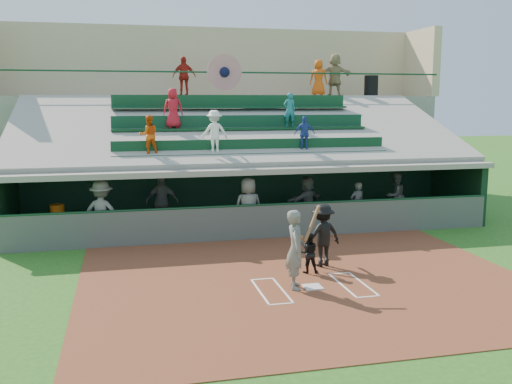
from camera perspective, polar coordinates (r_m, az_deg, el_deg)
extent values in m
plane|color=#255818|center=(13.87, 5.68, -9.56)|extent=(100.00, 100.00, 0.00)
cube|color=brown|center=(14.32, 5.04, -8.90)|extent=(11.00, 9.00, 0.02)
cube|color=silver|center=(13.86, 5.68, -9.42)|extent=(0.43, 0.43, 0.03)
cube|color=silver|center=(13.65, 2.66, -9.73)|extent=(0.05, 1.80, 0.01)
cube|color=white|center=(14.12, 8.61, -9.19)|extent=(0.05, 1.80, 0.01)
cube|color=white|center=(13.52, 0.38, -9.92)|extent=(0.05, 1.80, 0.01)
cube|color=silver|center=(14.32, 10.68, -8.98)|extent=(0.05, 1.80, 0.01)
cube|color=white|center=(14.41, 0.61, -8.69)|extent=(0.60, 0.05, 0.01)
cube|color=white|center=(15.01, 8.32, -8.06)|extent=(0.60, 0.05, 0.01)
cube|color=white|center=(12.77, 2.55, -11.11)|extent=(0.60, 0.05, 0.01)
cube|color=silver|center=(13.44, 11.14, -10.23)|extent=(0.60, 0.05, 0.01)
cube|color=gray|center=(20.14, -0.47, -3.49)|extent=(16.00, 3.50, 0.04)
cube|color=gray|center=(26.36, -3.68, 4.53)|extent=(20.00, 3.00, 4.60)
cube|color=#525852|center=(18.36, 0.71, -3.05)|extent=(16.00, 0.06, 1.10)
cylinder|color=#133C22|center=(18.25, 0.72, -1.30)|extent=(16.00, 0.08, 0.08)
cube|color=black|center=(21.62, -1.49, 0.30)|extent=(16.00, 0.25, 2.20)
cube|color=black|center=(19.82, -23.68, -1.30)|extent=(0.25, 3.50, 2.20)
cube|color=black|center=(23.01, 19.36, 0.32)|extent=(0.25, 3.50, 2.20)
cube|color=gray|center=(19.77, -0.48, 2.68)|extent=(16.40, 3.90, 0.18)
cube|color=#9A968C|center=(23.31, -2.35, 1.08)|extent=(16.40, 3.50, 2.30)
cube|color=gray|center=(24.79, -3.08, 4.24)|extent=(16.40, 0.30, 4.60)
cube|color=gray|center=(21.48, -1.57, 6.55)|extent=(16.40, 6.51, 2.37)
cube|color=#0C3820|center=(19.19, -0.13, 3.83)|extent=(9.40, 0.42, 0.08)
cube|color=#0C351C|center=(19.36, -0.26, 4.65)|extent=(9.40, 0.06, 0.45)
cube|color=#0C381B|center=(20.99, -1.29, 6.35)|extent=(9.40, 0.42, 0.08)
cube|color=#0D3923|center=(21.17, -1.41, 7.08)|extent=(9.40, 0.06, 0.45)
cube|color=#0C371F|center=(22.83, -2.28, 8.46)|extent=(9.40, 0.42, 0.08)
cube|color=#0E3D1F|center=(23.02, -2.38, 9.12)|extent=(9.40, 0.06, 0.45)
imported|color=#D5500C|center=(18.78, -10.68, 5.62)|extent=(0.69, 0.58, 1.27)
imported|color=white|center=(18.98, -4.19, 6.02)|extent=(0.97, 0.63, 1.42)
imported|color=#244293|center=(19.71, 4.89, 5.82)|extent=(0.76, 0.45, 1.21)
imported|color=#B41422|center=(20.70, -8.29, 8.29)|extent=(0.70, 0.46, 1.42)
imported|color=#1A6F77|center=(21.50, 3.37, 8.20)|extent=(0.47, 0.31, 1.27)
cylinder|color=#143F22|center=(24.82, -3.19, 11.87)|extent=(20.00, 0.07, 0.07)
cylinder|color=#AE181C|center=(24.80, -3.18, 11.87)|extent=(1.50, 0.06, 1.50)
sphere|color=black|center=(24.77, -3.16, 11.87)|extent=(0.44, 0.44, 0.44)
cube|color=tan|center=(27.81, -4.28, 12.81)|extent=(20.00, 0.40, 3.20)
cube|color=tan|center=(29.64, 16.15, 12.26)|extent=(0.40, 3.00, 3.20)
imported|color=#595B56|center=(13.54, 3.97, -5.74)|extent=(0.57, 0.76, 1.89)
cylinder|color=brown|center=(13.36, 5.63, -3.17)|extent=(0.56, 0.54, 0.75)
sphere|color=olive|center=(13.51, 4.51, -4.53)|extent=(0.10, 0.10, 0.10)
imported|color=black|center=(14.85, 5.27, -6.08)|extent=(0.56, 0.46, 1.05)
imported|color=black|center=(15.41, 6.66, -4.29)|extent=(1.22, 0.88, 1.70)
cube|color=brown|center=(21.44, -0.96, -2.10)|extent=(12.99, 4.18, 0.40)
cube|color=white|center=(19.46, -19.09, -3.40)|extent=(0.79, 0.61, 0.66)
cylinder|color=#D95C0C|center=(19.29, -19.26, -1.85)|extent=(0.44, 0.44, 0.44)
imported|color=#5F615C|center=(18.17, -15.16, -1.98)|extent=(1.42, 1.04, 1.97)
imported|color=#60635D|center=(19.81, -9.36, -0.96)|extent=(1.19, 0.69, 1.90)
imported|color=#585A55|center=(18.45, -0.78, -1.54)|extent=(1.01, 0.73, 1.93)
imported|color=#5F625D|center=(20.30, 5.13, -0.87)|extent=(1.65, 1.25, 1.74)
imported|color=#5A5D57|center=(20.41, 10.07, -1.19)|extent=(0.64, 0.50, 1.55)
imported|color=#5C5F5A|center=(21.90, 13.75, -0.36)|extent=(1.03, 0.94, 1.73)
cylinder|color=black|center=(27.97, 11.44, 10.36)|extent=(0.65, 0.65, 0.98)
imported|color=#AF1F14|center=(25.77, -7.19, 11.41)|extent=(1.02, 0.45, 1.73)
imported|color=#E8500D|center=(26.44, 6.28, 11.27)|extent=(0.94, 0.78, 1.64)
imported|color=tan|center=(27.22, 7.88, 11.51)|extent=(1.89, 0.95, 1.95)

